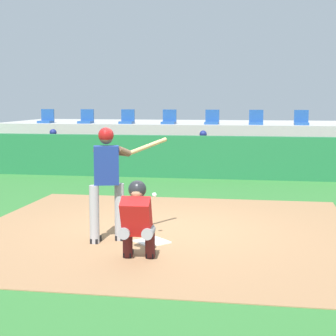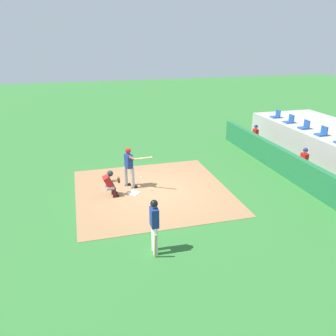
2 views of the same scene
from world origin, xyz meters
name	(u,v)px [view 1 (image 1 of 2)]	position (x,y,z in m)	size (l,w,h in m)	color
ground_plane	(161,231)	(0.00, 0.00, 0.00)	(80.00, 80.00, 0.00)	#2D6B2D
dirt_infield	(161,231)	(0.00, 0.00, 0.01)	(6.40, 6.40, 0.01)	#936B47
home_plate	(152,242)	(0.00, -0.80, 0.02)	(0.44, 0.44, 0.02)	white
batter_at_plate	(108,177)	(-0.68, -0.84, 1.04)	(1.05, 1.11, 1.80)	#99999E
catcher_crouched	(137,217)	(-0.02, -1.73, 0.61)	(0.50, 1.64, 1.13)	gray
dugout_wall	(202,157)	(0.00, 6.50, 0.60)	(13.00, 0.30, 1.20)	#1E6638
dugout_bench	(206,166)	(0.00, 7.50, 0.23)	(11.80, 0.44, 0.45)	olive
dugout_player_0	(52,149)	(-4.80, 7.34, 0.67)	(0.49, 0.70, 1.30)	#939399
dugout_player_1	(203,152)	(-0.09, 7.34, 0.67)	(0.49, 0.70, 1.30)	#939399
stands_platform	(216,142)	(0.00, 10.90, 0.70)	(15.00, 4.40, 1.40)	#9E9E99
stadium_seat_0	(47,119)	(-5.78, 9.38, 1.53)	(0.46, 0.46, 0.48)	#1E478C
stadium_seat_1	(86,119)	(-4.33, 9.38, 1.53)	(0.46, 0.46, 0.48)	#1E478C
stadium_seat_2	(127,120)	(-2.89, 9.38, 1.53)	(0.46, 0.46, 0.48)	#1E478C
stadium_seat_3	(169,120)	(-1.44, 9.38, 1.53)	(0.46, 0.46, 0.48)	#1E478C
stadium_seat_4	(212,120)	(0.00, 9.38, 1.53)	(0.46, 0.46, 0.48)	#1E478C
stadium_seat_5	(256,120)	(1.44, 9.38, 1.53)	(0.46, 0.46, 0.48)	#1E478C
stadium_seat_6	(301,121)	(2.89, 9.38, 1.53)	(0.46, 0.46, 0.48)	#1E478C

